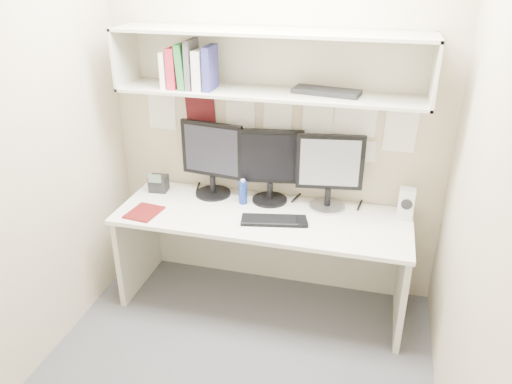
% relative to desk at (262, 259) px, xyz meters
% --- Properties ---
extents(floor, '(2.40, 2.00, 0.01)m').
position_rel_desk_xyz_m(floor, '(0.00, -0.65, -0.37)').
color(floor, '#48484D').
rests_on(floor, ground).
extents(wall_back, '(2.40, 0.02, 2.60)m').
position_rel_desk_xyz_m(wall_back, '(0.00, 0.35, 0.93)').
color(wall_back, '#B9AB8D').
rests_on(wall_back, ground).
extents(wall_front, '(2.40, 0.02, 2.60)m').
position_rel_desk_xyz_m(wall_front, '(0.00, -1.65, 0.93)').
color(wall_front, '#B9AB8D').
rests_on(wall_front, ground).
extents(wall_left, '(0.02, 2.00, 2.60)m').
position_rel_desk_xyz_m(wall_left, '(-1.20, -0.65, 0.93)').
color(wall_left, '#B9AB8D').
rests_on(wall_left, ground).
extents(wall_right, '(0.02, 2.00, 2.60)m').
position_rel_desk_xyz_m(wall_right, '(1.20, -0.65, 0.93)').
color(wall_right, '#B9AB8D').
rests_on(wall_right, ground).
extents(desk, '(2.00, 0.70, 0.73)m').
position_rel_desk_xyz_m(desk, '(0.00, 0.00, 0.00)').
color(desk, white).
rests_on(desk, floor).
extents(overhead_hutch, '(2.00, 0.38, 0.40)m').
position_rel_desk_xyz_m(overhead_hutch, '(0.00, 0.21, 1.35)').
color(overhead_hutch, beige).
rests_on(overhead_hutch, wall_back).
extents(pinned_papers, '(1.92, 0.01, 0.48)m').
position_rel_desk_xyz_m(pinned_papers, '(0.00, 0.34, 0.88)').
color(pinned_papers, white).
rests_on(pinned_papers, wall_back).
extents(monitor_left, '(0.47, 0.26, 0.55)m').
position_rel_desk_xyz_m(monitor_left, '(-0.43, 0.22, 0.66)').
color(monitor_left, black).
rests_on(monitor_left, desk).
extents(monitor_center, '(0.46, 0.25, 0.53)m').
position_rel_desk_xyz_m(monitor_center, '(0.00, 0.22, 0.65)').
color(monitor_center, black).
rests_on(monitor_center, desk).
extents(monitor_right, '(0.46, 0.25, 0.53)m').
position_rel_desk_xyz_m(monitor_right, '(0.41, 0.22, 0.65)').
color(monitor_right, '#A5A5AA').
rests_on(monitor_right, desk).
extents(keyboard, '(0.45, 0.23, 0.02)m').
position_rel_desk_xyz_m(keyboard, '(0.10, -0.09, 0.37)').
color(keyboard, black).
rests_on(keyboard, desk).
extents(mouse, '(0.09, 0.12, 0.03)m').
position_rel_desk_xyz_m(mouse, '(0.29, -0.08, 0.38)').
color(mouse, black).
rests_on(mouse, desk).
extents(speaker, '(0.11, 0.12, 0.21)m').
position_rel_desk_xyz_m(speaker, '(0.94, 0.19, 0.47)').
color(speaker, silver).
rests_on(speaker, desk).
extents(blue_bottle, '(0.06, 0.06, 0.19)m').
position_rel_desk_xyz_m(blue_bottle, '(-0.17, 0.13, 0.45)').
color(blue_bottle, navy).
rests_on(blue_bottle, desk).
extents(maroon_notebook, '(0.22, 0.26, 0.01)m').
position_rel_desk_xyz_m(maroon_notebook, '(-0.79, -0.19, 0.37)').
color(maroon_notebook, '#5D0F10').
rests_on(maroon_notebook, desk).
extents(desk_phone, '(0.14, 0.13, 0.16)m').
position_rel_desk_xyz_m(desk_phone, '(-0.84, 0.17, 0.43)').
color(desk_phone, black).
rests_on(desk_phone, desk).
extents(book_stack, '(0.34, 0.19, 0.31)m').
position_rel_desk_xyz_m(book_stack, '(-0.52, 0.12, 1.31)').
color(book_stack, white).
rests_on(book_stack, overhead_hutch).
extents(hutch_tray, '(0.44, 0.23, 0.03)m').
position_rel_desk_xyz_m(hutch_tray, '(0.36, 0.19, 1.19)').
color(hutch_tray, black).
rests_on(hutch_tray, overhead_hutch).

